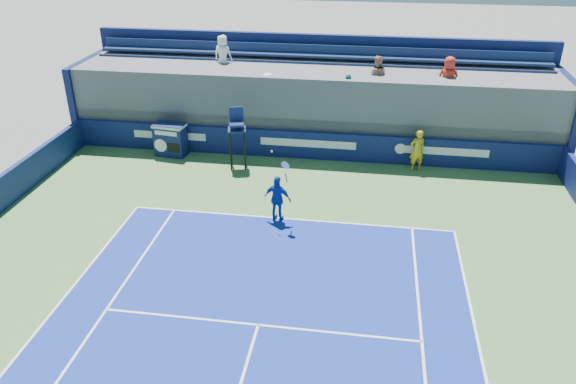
# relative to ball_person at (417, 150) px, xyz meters

# --- Properties ---
(ball_person) EXTENTS (0.73, 0.61, 1.70)m
(ball_person) POSITION_rel_ball_person_xyz_m (0.00, 0.00, 0.00)
(ball_person) COLOR gold
(ball_person) RESTS_ON apron
(back_hoarding) EXTENTS (20.40, 0.21, 1.20)m
(back_hoarding) POSITION_rel_ball_person_xyz_m (-4.43, 0.47, -0.26)
(back_hoarding) COLOR #0D164C
(back_hoarding) RESTS_ON ground
(match_clock) EXTENTS (1.40, 0.88, 1.40)m
(match_clock) POSITION_rel_ball_person_xyz_m (-10.25, -0.06, -0.12)
(match_clock) COLOR #0E1848
(match_clock) RESTS_ON ground
(umpire_chair) EXTENTS (0.84, 0.84, 2.48)m
(umpire_chair) POSITION_rel_ball_person_xyz_m (-7.16, -0.78, 0.66)
(umpire_chair) COLOR black
(umpire_chair) RESTS_ON ground
(tennis_player) EXTENTS (1.02, 0.63, 2.57)m
(tennis_player) POSITION_rel_ball_person_xyz_m (-4.83, -4.85, -0.03)
(tennis_player) COLOR #13359F
(tennis_player) RESTS_ON apron
(stadium_seating) EXTENTS (21.00, 4.05, 4.55)m
(stadium_seating) POSITION_rel_ball_person_xyz_m (-4.43, 2.51, 0.98)
(stadium_seating) COLOR #4F4F54
(stadium_seating) RESTS_ON ground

